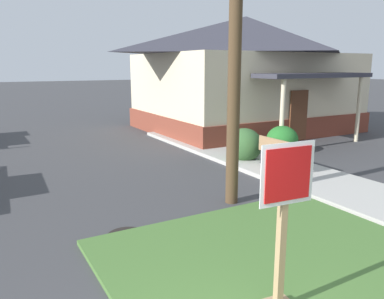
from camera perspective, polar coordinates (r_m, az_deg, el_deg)
The scene contains 8 objects.
grass_corner_patch at distance 5.90m, azimuth 17.22°, elevation -18.32°, with size 5.11×5.71×0.08m, color #477033.
sidewalk_strip at distance 11.01m, azimuth 15.53°, elevation -3.58°, with size 2.20×16.18×0.12m, color #B2AFA8.
stop_sign at distance 4.70m, azimuth 13.30°, elevation -11.90°, with size 0.72×0.31×2.09m.
manhole_cover at distance 7.18m, azimuth -9.70°, elevation -12.41°, with size 0.70×0.70×0.02m, color black.
street_bench at distance 11.17m, azimuth 13.09°, elevation -0.42°, with size 0.41×1.64×0.85m.
corner_house at distance 18.63m, azimuth 7.85°, elevation 11.23°, with size 9.36×8.82×5.22m.
shrub_near_porch at distance 13.75m, azimuth 13.26°, elevation 1.46°, with size 1.10×1.10×0.96m, color #256C29.
shrub_by_curb at distance 12.24m, azimuth 7.78°, elevation 0.65°, with size 1.13×1.13×1.08m, color #355F30.
Camera 1 is at (-1.61, -1.76, 2.99)m, focal length 35.88 mm.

